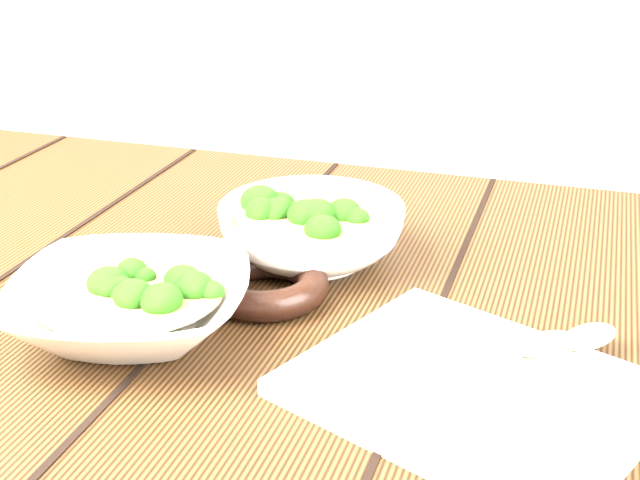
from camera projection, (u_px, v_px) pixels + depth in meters
table at (235, 414)px, 0.84m from camera, size 1.20×0.80×0.75m
soup_bowl_front at (130, 303)px, 0.73m from camera, size 0.24×0.24×0.06m
soup_bowl_back at (311, 230)px, 0.86m from camera, size 0.21×0.21×0.06m
trivet at (265, 284)px, 0.79m from camera, size 0.15×0.15×0.03m
napkin at (474, 390)px, 0.64m from camera, size 0.30×0.28×0.01m
spoon_left at (508, 357)px, 0.67m from camera, size 0.14×0.17×0.01m
spoon_right at (558, 352)px, 0.67m from camera, size 0.13×0.18×0.01m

